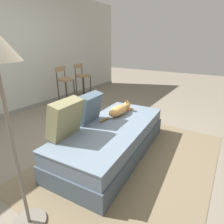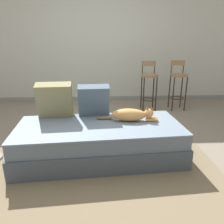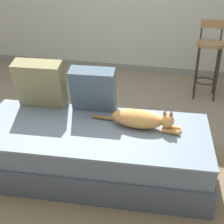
# 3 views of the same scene
# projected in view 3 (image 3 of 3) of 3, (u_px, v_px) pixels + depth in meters

# --- Properties ---
(ground_plane) EXTENTS (16.00, 16.00, 0.00)m
(ground_plane) POSITION_uv_depth(u_px,v_px,m) (104.00, 145.00, 3.07)
(ground_plane) COLOR slate
(ground_plane) RESTS_ON ground
(wall_baseboard_trim) EXTENTS (8.00, 0.02, 0.09)m
(wall_baseboard_trim) POSITION_uv_depth(u_px,v_px,m) (140.00, 68.00, 4.94)
(wall_baseboard_trim) COLOR gray
(wall_baseboard_trim) RESTS_ON ground
(area_rug) EXTENTS (2.63, 1.95, 0.01)m
(area_rug) POSITION_uv_depth(u_px,v_px,m) (82.00, 193.00, 2.46)
(area_rug) COLOR #75664C
(area_rug) RESTS_ON ground
(couch) EXTENTS (1.99, 0.99, 0.42)m
(couch) POSITION_uv_depth(u_px,v_px,m) (92.00, 150.00, 2.62)
(couch) COLOR #44505B
(couch) RESTS_ON ground
(throw_pillow_corner) EXTENTS (0.44, 0.28, 0.45)m
(throw_pillow_corner) POSITION_uv_depth(u_px,v_px,m) (40.00, 84.00, 2.78)
(throw_pillow_corner) COLOR #847F56
(throw_pillow_corner) RESTS_ON couch
(throw_pillow_middle) EXTENTS (0.40, 0.26, 0.41)m
(throw_pillow_middle) POSITION_uv_depth(u_px,v_px,m) (93.00, 89.00, 2.72)
(throw_pillow_middle) COLOR #4C6070
(throw_pillow_middle) RESTS_ON couch
(cat) EXTENTS (0.74, 0.20, 0.19)m
(cat) POSITION_uv_depth(u_px,v_px,m) (141.00, 119.00, 2.51)
(cat) COLOR tan
(cat) RESTS_ON couch
(bar_stool_near_window) EXTENTS (0.34, 0.34, 0.96)m
(bar_stool_near_window) POSITION_uv_depth(u_px,v_px,m) (209.00, 53.00, 3.84)
(bar_stool_near_window) COLOR #2D2319
(bar_stool_near_window) RESTS_ON ground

